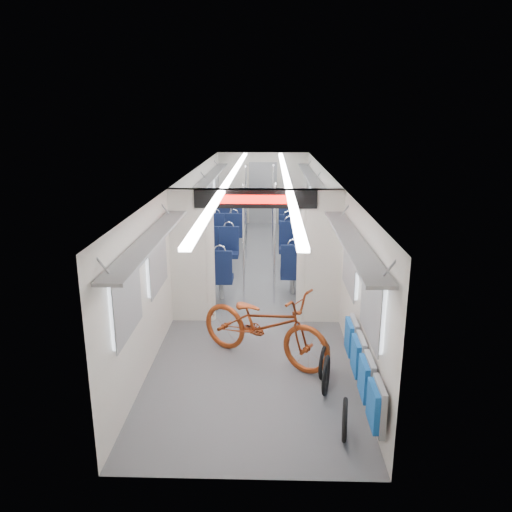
# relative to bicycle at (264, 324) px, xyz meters

# --- Properties ---
(carriage) EXTENTS (12.00, 12.02, 2.31)m
(carriage) POSITION_rel_bicycle_xyz_m (-0.17, 3.21, 0.94)
(carriage) COLOR #515456
(carriage) RESTS_ON ground
(bicycle) EXTENTS (2.19, 1.73, 1.11)m
(bicycle) POSITION_rel_bicycle_xyz_m (0.00, 0.00, 0.00)
(bicycle) COLOR #943915
(bicycle) RESTS_ON ground
(flip_bench) EXTENTS (0.12, 2.10, 0.51)m
(flip_bench) POSITION_rel_bicycle_xyz_m (1.19, -1.27, 0.02)
(flip_bench) COLOR gray
(flip_bench) RESTS_ON carriage
(bike_hoop_a) EXTENTS (0.12, 0.49, 0.49)m
(bike_hoop_a) POSITION_rel_bicycle_xyz_m (0.91, -1.85, -0.34)
(bike_hoop_a) COLOR black
(bike_hoop_a) RESTS_ON ground
(bike_hoop_b) EXTENTS (0.17, 0.52, 0.52)m
(bike_hoop_b) POSITION_rel_bicycle_xyz_m (0.81, -0.91, -0.32)
(bike_hoop_b) COLOR black
(bike_hoop_b) RESTS_ON ground
(bike_hoop_c) EXTENTS (0.22, 0.49, 0.51)m
(bike_hoop_c) POSITION_rel_bicycle_xyz_m (0.82, -0.53, -0.33)
(bike_hoop_c) COLOR black
(bike_hoop_c) RESTS_ON ground
(seat_bay_near_left) EXTENTS (0.93, 2.16, 1.13)m
(seat_bay_near_left) POSITION_rel_bicycle_xyz_m (-1.10, 3.37, -0.00)
(seat_bay_near_left) COLOR #0C1536
(seat_bay_near_left) RESTS_ON ground
(seat_bay_near_right) EXTENTS (0.96, 2.32, 1.18)m
(seat_bay_near_right) POSITION_rel_bicycle_xyz_m (0.77, 3.75, 0.02)
(seat_bay_near_right) COLOR #0C1536
(seat_bay_near_right) RESTS_ON ground
(seat_bay_far_left) EXTENTS (0.92, 2.10, 1.11)m
(seat_bay_far_left) POSITION_rel_bicycle_xyz_m (-1.10, 7.05, -0.01)
(seat_bay_far_left) COLOR #0C1536
(seat_bay_far_left) RESTS_ON ground
(seat_bay_far_right) EXTENTS (0.88, 1.94, 1.06)m
(seat_bay_far_right) POSITION_rel_bicycle_xyz_m (0.77, 7.05, -0.03)
(seat_bay_far_right) COLOR #0C1536
(seat_bay_far_right) RESTS_ON ground
(stanchion_near_left) EXTENTS (0.04, 0.04, 2.30)m
(stanchion_near_left) POSITION_rel_bicycle_xyz_m (-0.40, 2.06, 0.59)
(stanchion_near_left) COLOR silver
(stanchion_near_left) RESTS_ON ground
(stanchion_near_right) EXTENTS (0.04, 0.04, 2.30)m
(stanchion_near_right) POSITION_rel_bicycle_xyz_m (0.16, 2.26, 0.59)
(stanchion_near_right) COLOR silver
(stanchion_near_right) RESTS_ON ground
(stanchion_far_left) EXTENTS (0.04, 0.04, 2.30)m
(stanchion_far_left) POSITION_rel_bicycle_xyz_m (-0.51, 5.30, 0.59)
(stanchion_far_left) COLOR silver
(stanchion_far_left) RESTS_ON ground
(stanchion_far_right) EXTENTS (0.04, 0.04, 2.30)m
(stanchion_far_right) POSITION_rel_bicycle_xyz_m (0.13, 5.56, 0.59)
(stanchion_far_right) COLOR silver
(stanchion_far_right) RESTS_ON ground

